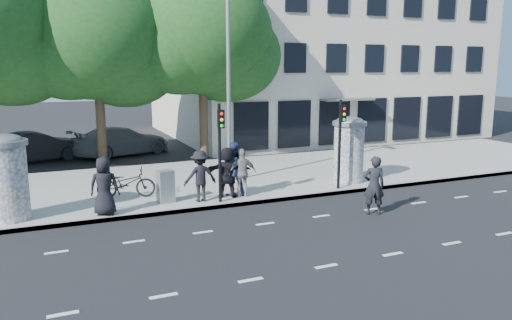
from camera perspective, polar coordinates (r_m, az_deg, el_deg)
name	(u,v)px	position (r m, az deg, el deg)	size (l,w,h in m)	color
ground	(286,238)	(14.31, 3.40, -8.90)	(120.00, 120.00, 0.00)	black
sidewalk	(205,180)	(20.98, -5.86, -2.33)	(40.00, 8.00, 0.15)	gray
curb	(240,204)	(17.37, -1.89, -5.05)	(40.00, 0.10, 0.16)	slate
lane_dash_near	(326,266)	(12.52, 8.04, -11.93)	(32.00, 0.12, 0.01)	silver
lane_dash_far	(265,224)	(15.50, 1.05, -7.30)	(32.00, 0.12, 0.01)	silver
ad_column_left	(6,175)	(16.87, -26.63, -1.58)	(1.36, 1.36, 2.65)	beige
ad_column_right	(349,148)	(20.44, 10.56, 1.37)	(1.36, 1.36, 2.65)	beige
traffic_pole_near	(220,143)	(16.93, -4.13, 1.98)	(0.22, 0.31, 3.40)	black
traffic_pole_far	(341,135)	(19.04, 9.65, 2.83)	(0.22, 0.31, 3.40)	black
street_lamp	(229,66)	(19.88, -3.11, 10.71)	(0.25, 0.93, 8.00)	slate
tree_near_left	(96,38)	(24.88, -17.83, 13.16)	(6.80, 6.80, 8.97)	#38281C
tree_center	(202,34)	(25.52, -6.19, 14.09)	(7.00, 7.00, 9.30)	#38281C
building	(311,48)	(36.79, 6.26, 12.56)	(20.30, 15.85, 12.00)	#BDB29F
ped_a	(104,186)	(16.38, -16.95, -2.86)	(0.91, 0.59, 1.87)	black
ped_c	(233,169)	(18.03, -2.65, -1.02)	(0.95, 0.74, 1.96)	navy
ped_d	(200,176)	(17.36, -6.41, -1.82)	(1.16, 0.66, 1.79)	black
ped_e	(242,173)	(17.84, -1.58, -1.47)	(1.03, 0.59, 1.76)	gray
ped_f	(227,172)	(17.84, -3.29, -1.38)	(1.69, 0.61, 1.82)	black
man_road	(374,185)	(16.68, 13.33, -2.83)	(0.71, 0.47, 1.94)	black
bicycle	(126,183)	(18.37, -14.63, -2.56)	(2.04, 0.71, 1.07)	black
cabinet_left	(166,186)	(17.44, -10.29, -3.00)	(0.54, 0.39, 1.13)	gray
cabinet_right	(348,170)	(20.42, 10.46, -1.12)	(0.49, 0.36, 1.03)	slate
car_mid	(37,147)	(27.49, -23.77, 1.39)	(4.63, 1.61, 1.52)	black
car_right	(121,141)	(28.03, -15.14, 2.11)	(5.31, 2.16, 1.54)	slate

